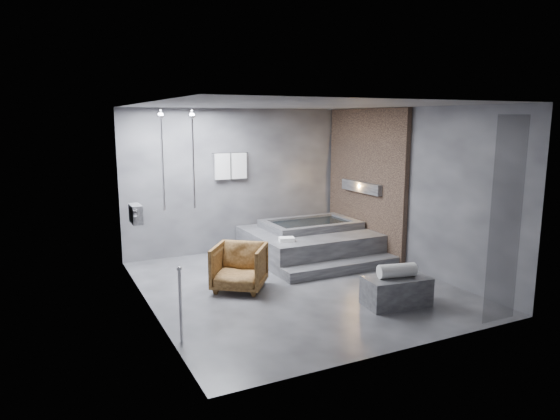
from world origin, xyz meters
TOP-DOWN VIEW (x-y plane):
  - room at (0.40, 0.24)m, footprint 5.00×5.04m
  - tub_deck at (1.05, 1.45)m, footprint 2.20×2.00m
  - tub_step at (1.05, 0.27)m, footprint 2.20×0.36m
  - concrete_bench at (0.90, -1.35)m, footprint 0.96×0.61m
  - driftwood_chair at (-0.85, 0.24)m, footprint 1.07×1.08m
  - rolled_towel at (0.89, -1.35)m, footprint 0.57×0.30m
  - deck_towel at (0.29, 0.87)m, footprint 0.30×0.26m

SIDE VIEW (x-z plane):
  - tub_step at x=1.05m, z-range 0.00..0.18m
  - concrete_bench at x=0.90m, z-range 0.00..0.41m
  - tub_deck at x=1.05m, z-range 0.00..0.50m
  - driftwood_chair at x=-0.85m, z-range 0.00..0.71m
  - rolled_towel at x=0.89m, z-range 0.41..0.60m
  - deck_towel at x=0.29m, z-range 0.50..0.57m
  - room at x=0.40m, z-range 0.32..3.14m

